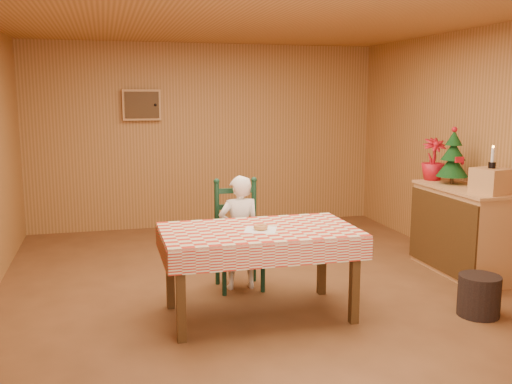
# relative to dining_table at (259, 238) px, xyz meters

# --- Properties ---
(ground) EXTENTS (6.00, 6.00, 0.00)m
(ground) POSITION_rel_dining_table_xyz_m (0.18, 0.57, -0.69)
(ground) COLOR brown
(ground) RESTS_ON ground
(cabin_walls) EXTENTS (5.10, 6.05, 2.65)m
(cabin_walls) POSITION_rel_dining_table_xyz_m (0.17, 1.10, 1.14)
(cabin_walls) COLOR #AC763E
(cabin_walls) RESTS_ON ground
(dining_table) EXTENTS (1.66, 0.96, 0.77)m
(dining_table) POSITION_rel_dining_table_xyz_m (0.00, 0.00, 0.00)
(dining_table) COLOR #492D13
(dining_table) RESTS_ON ground
(ladder_chair) EXTENTS (0.44, 0.40, 1.08)m
(ladder_chair) POSITION_rel_dining_table_xyz_m (-0.00, 0.79, -0.18)
(ladder_chair) COLOR black
(ladder_chair) RESTS_ON ground
(seated_child) EXTENTS (0.41, 0.27, 1.12)m
(seated_child) POSITION_rel_dining_table_xyz_m (0.00, 0.73, -0.13)
(seated_child) COLOR white
(seated_child) RESTS_ON ground
(napkin) EXTENTS (0.34, 0.34, 0.00)m
(napkin) POSITION_rel_dining_table_xyz_m (0.00, -0.05, 0.08)
(napkin) COLOR white
(napkin) RESTS_ON dining_table
(donut) EXTENTS (0.13, 0.13, 0.04)m
(donut) POSITION_rel_dining_table_xyz_m (0.00, -0.05, 0.11)
(donut) COLOR #BF8144
(donut) RESTS_ON napkin
(shelf_unit) EXTENTS (0.54, 1.24, 0.93)m
(shelf_unit) POSITION_rel_dining_table_xyz_m (2.40, 0.61, -0.22)
(shelf_unit) COLOR tan
(shelf_unit) RESTS_ON ground
(crate) EXTENTS (0.37, 0.37, 0.25)m
(crate) POSITION_rel_dining_table_xyz_m (2.41, 0.21, 0.37)
(crate) COLOR tan
(crate) RESTS_ON shelf_unit
(christmas_tree) EXTENTS (0.34, 0.34, 0.62)m
(christmas_tree) POSITION_rel_dining_table_xyz_m (2.41, 0.86, 0.52)
(christmas_tree) COLOR #492D13
(christmas_tree) RESTS_ON shelf_unit
(flower_arrangement) EXTENTS (0.31, 0.31, 0.48)m
(flower_arrangement) POSITION_rel_dining_table_xyz_m (2.36, 1.16, 0.48)
(flower_arrangement) COLOR #B3101C
(flower_arrangement) RESTS_ON shelf_unit
(candle_set) EXTENTS (0.07, 0.07, 0.22)m
(candle_set) POSITION_rel_dining_table_xyz_m (2.41, 0.21, 0.56)
(candle_set) COLOR black
(candle_set) RESTS_ON crate
(storage_bin) EXTENTS (0.40, 0.40, 0.36)m
(storage_bin) POSITION_rel_dining_table_xyz_m (1.83, -0.49, -0.51)
(storage_bin) COLOR black
(storage_bin) RESTS_ON ground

